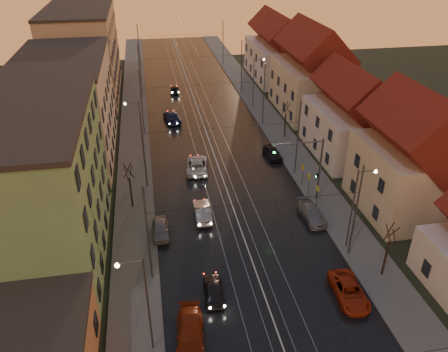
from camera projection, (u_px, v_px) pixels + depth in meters
road at (204, 126)px, 63.84m from camera, size 16.00×120.00×0.04m
sidewalk_left at (134, 130)px, 62.26m from camera, size 4.00×120.00×0.15m
sidewalk_right at (270, 121)px, 65.36m from camera, size 4.00×120.00×0.15m
tram_rail_0 at (189, 127)px, 63.48m from camera, size 0.06×120.00×0.03m
tram_rail_1 at (199, 126)px, 63.70m from camera, size 0.06×120.00×0.03m
tram_rail_2 at (209, 125)px, 63.94m from camera, size 0.06×120.00×0.03m
tram_rail_3 at (219, 125)px, 64.16m from camera, size 0.06×120.00×0.03m
apartment_left_1 at (34, 190)px, 35.68m from camera, size 10.00×18.00×13.00m
apartment_left_2 at (67, 109)px, 53.04m from camera, size 10.00×20.00×12.00m
apartment_left_3 at (85, 53)px, 73.09m from camera, size 10.00×24.00×14.00m
house_right_1 at (411, 161)px, 42.39m from camera, size 8.67×10.20×10.80m
house_right_2 at (352, 119)px, 53.92m from camera, size 9.18×12.24×9.20m
house_right_3 at (311, 75)px, 66.18m from camera, size 9.18×14.28×11.50m
house_right_4 at (277, 52)px, 81.96m from camera, size 9.18×16.32×10.00m
catenary_pole_l_1 at (148, 235)px, 33.76m from camera, size 0.16×0.16×9.00m
catenary_pole_r_1 at (356, 212)px, 36.43m from camera, size 0.16×0.16×9.00m
catenary_pole_l_2 at (144, 150)px, 46.60m from camera, size 0.16×0.16×9.00m
catenary_pole_r_2 at (298, 139)px, 49.26m from camera, size 0.16×0.16×9.00m
catenary_pole_l_3 at (142, 103)px, 59.44m from camera, size 0.16×0.16×9.00m
catenary_pole_r_3 at (264, 95)px, 62.10m from camera, size 0.16×0.16×9.00m
catenary_pole_l_4 at (140, 72)px, 72.28m from camera, size 0.16×0.16×9.00m
catenary_pole_r_4 at (241, 67)px, 74.94m from camera, size 0.16×0.16×9.00m
catenary_pole_l_5 at (139, 47)px, 87.68m from camera, size 0.16×0.16×9.00m
catenary_pole_r_5 at (223, 43)px, 90.35m from camera, size 0.16×0.16×9.00m
street_lamp_0 at (142, 297)px, 27.50m from camera, size 1.75×0.32×8.00m
street_lamp_1 at (357, 202)px, 37.17m from camera, size 1.75×0.32×8.00m
street_lamp_2 at (138, 126)px, 51.47m from camera, size 1.75×0.32×8.00m
street_lamp_3 at (256, 78)px, 67.98m from camera, size 1.75×0.32×8.00m
traffic_light_mast at (311, 163)px, 43.99m from camera, size 5.30×0.32×7.20m
bare_tree_0 at (130, 187)px, 43.93m from camera, size 1.09×1.09×5.11m
bare_tree_1 at (387, 252)px, 35.10m from camera, size 1.09×1.09×5.11m
bare_tree_2 at (285, 121)px, 59.10m from camera, size 1.09×1.09×5.11m
driving_car_0 at (214, 290)px, 33.96m from camera, size 1.76×3.84×1.28m
driving_car_1 at (202, 212)px, 43.23m from camera, size 1.59×4.41×1.45m
driving_car_2 at (197, 165)px, 51.71m from camera, size 3.17×5.64×1.49m
driving_car_3 at (172, 117)px, 65.00m from camera, size 2.64×5.34×1.49m
driving_car_4 at (175, 89)px, 76.44m from camera, size 1.75×3.73×1.23m
parked_left_2 at (190, 333)px, 30.31m from camera, size 2.40×4.90×1.37m
parked_left_3 at (160, 229)px, 40.82m from camera, size 1.60×3.82×1.29m
parked_right_0 at (349, 291)px, 33.83m from camera, size 2.42×4.83×1.31m
parked_right_1 at (312, 213)px, 43.10m from camera, size 2.02×4.57×1.31m
parked_right_2 at (272, 153)px, 54.69m from camera, size 1.97×4.08×1.34m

